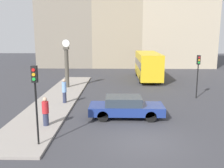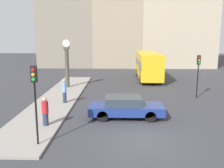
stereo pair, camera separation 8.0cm
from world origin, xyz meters
TOP-DOWN VIEW (x-y plane):
  - ground_plane at (0.00, 0.00)m, footprint 120.00×120.00m
  - sidewalk_corner at (-6.16, 8.17)m, footprint 3.17×20.35m
  - building_row at (0.46, 29.60)m, footprint 28.24×5.00m
  - sedan_car at (-0.76, 3.65)m, footprint 4.71×1.84m
  - bus_distant at (2.30, 17.71)m, footprint 2.41×8.31m
  - traffic_light_near at (-5.02, -0.69)m, footprint 0.26×0.24m
  - traffic_light_far at (5.33, 8.80)m, footprint 0.26×0.24m
  - street_clock at (-6.27, 12.47)m, footprint 0.78×0.50m
  - pedestrian_blue_stripe at (-5.32, 6.68)m, footprint 0.34×0.34m
  - pedestrian_red_top at (-5.37, 1.81)m, footprint 0.38×0.38m

SIDE VIEW (x-z plane):
  - ground_plane at x=0.00m, z-range 0.00..0.00m
  - sidewalk_corner at x=-6.16m, z-range 0.00..0.13m
  - sedan_car at x=-0.76m, z-range 0.02..1.40m
  - pedestrian_red_top at x=-5.37m, z-range 0.12..1.78m
  - pedestrian_blue_stripe at x=-5.32m, z-range 0.14..1.96m
  - bus_distant at x=2.30m, z-range 0.21..3.36m
  - street_clock at x=-6.27m, z-range 0.00..4.70m
  - traffic_light_far at x=5.33m, z-range 0.78..4.38m
  - traffic_light_near at x=-5.02m, z-range 0.94..4.68m
  - building_row at x=0.46m, z-range -0.66..18.73m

